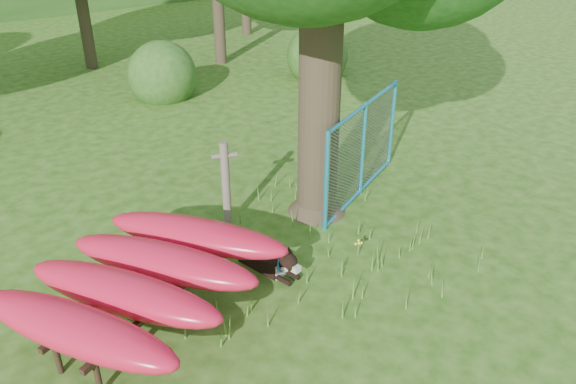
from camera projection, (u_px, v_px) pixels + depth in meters
ground at (330, 293)px, 7.70m from camera, size 80.00×80.00×0.00m
wooden_post at (226, 183)px, 8.90m from camera, size 0.40×0.22×1.49m
kayak_rack at (143, 276)px, 6.86m from camera, size 3.86×3.48×0.93m
husky_dog at (271, 261)px, 8.05m from camera, size 0.46×1.18×0.52m
fence_section at (363, 150)px, 9.85m from camera, size 2.76×1.22×2.89m
wildflower_clump at (359, 244)px, 8.40m from camera, size 0.12×0.11×0.26m
shrub_right at (317, 76)px, 16.79m from camera, size 1.80×1.80×1.80m
shrub_mid at (165, 97)px, 15.07m from camera, size 1.80×1.80×1.80m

